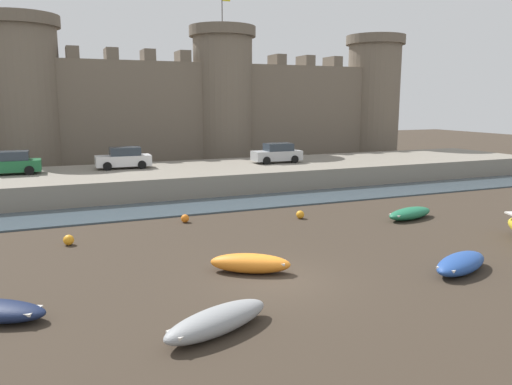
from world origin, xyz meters
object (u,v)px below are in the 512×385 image
(rowboat_foreground_right, at_px, (461,263))
(car_quay_east, at_px, (124,158))
(rowboat_foreground_centre, at_px, (410,213))
(car_quay_centre_east, at_px, (10,163))
(rowboat_midflat_centre, at_px, (217,320))
(rowboat_near_channel_right, at_px, (250,263))
(mooring_buoy_near_shore, at_px, (69,240))
(car_quay_west, at_px, (277,153))
(mooring_buoy_near_channel, at_px, (185,218))
(mooring_buoy_off_centre, at_px, (300,215))

(rowboat_foreground_right, relative_size, car_quay_east, 0.86)
(rowboat_foreground_centre, xyz_separation_m, car_quay_centre_east, (-21.44, 16.44, 2.02))
(rowboat_midflat_centre, relative_size, rowboat_near_channel_right, 1.18)
(rowboat_midflat_centre, bearing_deg, mooring_buoy_near_shore, 107.84)
(rowboat_near_channel_right, height_order, car_quay_west, car_quay_west)
(rowboat_midflat_centre, height_order, car_quay_centre_east, car_quay_centre_east)
(mooring_buoy_near_channel, bearing_deg, rowboat_foreground_right, -56.82)
(mooring_buoy_near_channel, relative_size, car_quay_east, 0.11)
(rowboat_near_channel_right, bearing_deg, car_quay_east, 94.66)
(mooring_buoy_off_centre, bearing_deg, car_quay_centre_east, 138.41)
(rowboat_near_channel_right, relative_size, car_quay_east, 0.79)
(rowboat_foreground_right, relative_size, car_quay_west, 0.86)
(rowboat_foreground_centre, height_order, car_quay_centre_east, car_quay_centre_east)
(mooring_buoy_near_channel, distance_m, car_quay_east, 12.80)
(car_quay_east, bearing_deg, car_quay_centre_east, -178.35)
(car_quay_east, bearing_deg, car_quay_west, -5.45)
(rowboat_midflat_centre, xyz_separation_m, mooring_buoy_off_centre, (8.92, 11.89, -0.15))
(rowboat_near_channel_right, relative_size, mooring_buoy_off_centre, 7.02)
(mooring_buoy_near_channel, bearing_deg, car_quay_east, 96.79)
(rowboat_near_channel_right, distance_m, car_quay_west, 23.11)
(car_quay_centre_east, height_order, car_quay_west, same)
(mooring_buoy_off_centre, relative_size, mooring_buoy_near_shore, 0.94)
(mooring_buoy_near_shore, relative_size, mooring_buoy_near_channel, 1.08)
(rowboat_midflat_centre, height_order, mooring_buoy_off_centre, rowboat_midflat_centre)
(car_quay_centre_east, xyz_separation_m, car_quay_west, (20.24, -0.96, 0.00))
(mooring_buoy_off_centre, distance_m, car_quay_west, 13.91)
(mooring_buoy_near_shore, bearing_deg, rowboat_midflat_centre, -72.16)
(car_quay_west, height_order, car_quay_east, same)
(mooring_buoy_near_shore, distance_m, car_quay_west, 21.95)
(mooring_buoy_near_channel, xyz_separation_m, car_quay_centre_east, (-9.33, 12.30, 2.13))
(mooring_buoy_off_centre, relative_size, car_quay_west, 0.11)
(mooring_buoy_off_centre, xyz_separation_m, car_quay_centre_east, (-15.69, 13.92, 2.13))
(rowboat_near_channel_right, distance_m, mooring_buoy_off_centre, 9.63)
(car_quay_centre_east, bearing_deg, rowboat_near_channel_right, -65.82)
(rowboat_midflat_centre, distance_m, mooring_buoy_off_centre, 14.86)
(mooring_buoy_near_shore, distance_m, car_quay_centre_east, 15.05)
(mooring_buoy_off_centre, distance_m, car_quay_centre_east, 21.08)
(rowboat_near_channel_right, bearing_deg, mooring_buoy_off_centre, 50.72)
(rowboat_foreground_right, xyz_separation_m, mooring_buoy_near_channel, (-7.97, 12.19, -0.14))
(rowboat_foreground_centre, bearing_deg, rowboat_foreground_right, -117.25)
(rowboat_foreground_right, xyz_separation_m, mooring_buoy_off_centre, (-1.61, 10.57, -0.13))
(car_quay_centre_east, bearing_deg, mooring_buoy_off_centre, -41.59)
(car_quay_east, bearing_deg, mooring_buoy_near_channel, -83.21)
(rowboat_foreground_centre, bearing_deg, rowboat_midflat_centre, -147.42)
(rowboat_near_channel_right, relative_size, mooring_buoy_near_shore, 6.61)
(rowboat_foreground_right, bearing_deg, rowboat_foreground_centre, 62.75)
(car_quay_centre_east, bearing_deg, car_quay_west, -2.71)
(rowboat_foreground_right, xyz_separation_m, car_quay_west, (2.95, 23.53, 1.99))
(rowboat_foreground_centre, bearing_deg, rowboat_near_channel_right, -157.38)
(rowboat_near_channel_right, xyz_separation_m, mooring_buoy_near_shore, (-6.44, 6.81, -0.15))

